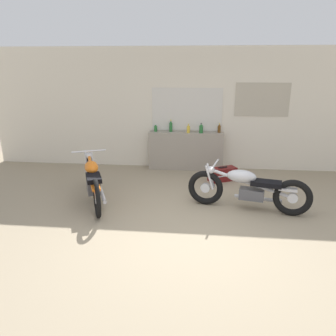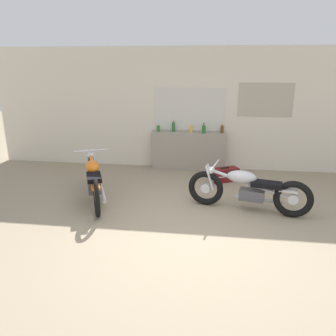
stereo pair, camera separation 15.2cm
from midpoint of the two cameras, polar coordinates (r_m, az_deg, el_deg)
ground_plane at (r=4.93m, az=3.35°, el=-11.63°), size 24.00×24.00×0.00m
wall_back at (r=7.76m, az=4.74°, el=10.12°), size 10.00×0.07×2.80m
sill_counter at (r=7.78m, az=2.57°, el=3.01°), size 1.74×0.28×0.89m
bottle_leftmost at (r=7.75m, az=-2.74°, el=6.94°), size 0.07×0.07×0.18m
bottle_left_center at (r=7.73m, az=-0.08°, el=7.26°), size 0.07×0.07×0.28m
bottle_center at (r=7.61m, az=2.99°, el=6.82°), size 0.07×0.07×0.21m
bottle_right_center at (r=7.61m, az=5.22°, el=6.86°), size 0.09×0.09×0.23m
bottle_rightmost at (r=7.70m, az=8.34°, el=6.82°), size 0.07×0.07×0.21m
motorcycle_silver at (r=5.73m, az=12.97°, el=-3.54°), size 2.06×0.73×0.77m
motorcycle_orange at (r=6.07m, az=-13.64°, el=-2.10°), size 0.94×1.85×0.84m
hard_case_darkred at (r=7.14m, az=8.85°, el=-1.07°), size 0.64×0.49×0.31m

